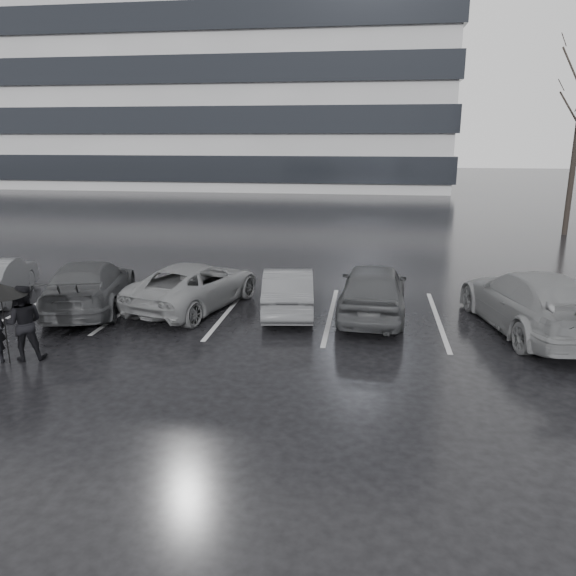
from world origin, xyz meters
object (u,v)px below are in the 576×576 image
(car_west_a, at_px, (288,290))
(tree_north, at_px, (576,145))
(pedestrian_right, at_px, (24,323))
(car_west_b, at_px, (195,285))
(car_main, at_px, (373,290))
(car_east, at_px, (533,302))
(car_west_c, at_px, (90,285))

(car_west_a, distance_m, tree_north, 18.83)
(pedestrian_right, relative_size, tree_north, 0.19)
(car_west_b, bearing_deg, tree_north, -118.91)
(car_west_a, xyz_separation_m, car_west_b, (-2.64, 0.09, 0.02))
(car_main, height_order, car_west_a, car_main)
(car_east, relative_size, tree_north, 0.61)
(car_west_a, xyz_separation_m, car_east, (6.09, -0.70, 0.14))
(car_west_b, relative_size, car_west_c, 0.97)
(car_west_b, xyz_separation_m, car_west_c, (-2.80, -0.62, 0.05))
(pedestrian_right, bearing_deg, car_main, -172.00)
(car_main, xyz_separation_m, pedestrian_right, (-7.30, -4.12, 0.10))
(pedestrian_right, bearing_deg, tree_north, -153.26)
(car_main, xyz_separation_m, car_west_b, (-4.90, 0.12, -0.09))
(car_east, relative_size, pedestrian_right, 3.17)
(tree_north, bearing_deg, car_main, -122.80)
(car_west_a, height_order, tree_north, tree_north)
(car_west_c, xyz_separation_m, pedestrian_right, (0.40, -3.62, 0.14))
(car_west_a, relative_size, pedestrian_right, 2.27)
(car_west_b, height_order, car_west_c, car_west_c)
(car_main, relative_size, car_east, 0.82)
(pedestrian_right, bearing_deg, car_east, 175.78)
(car_west_b, bearing_deg, car_east, -169.32)
(car_east, bearing_deg, car_west_c, -12.12)
(pedestrian_right, xyz_separation_m, tree_north, (16.60, 18.56, 3.43))
(car_main, height_order, car_west_b, car_main)
(car_west_b, bearing_deg, pedestrian_right, 76.35)
(car_east, bearing_deg, tree_north, -121.19)
(car_east, height_order, pedestrian_right, pedestrian_right)
(car_east, bearing_deg, car_west_a, -17.83)
(car_west_b, distance_m, tree_north, 20.49)
(car_west_a, bearing_deg, tree_north, -136.38)
(car_main, bearing_deg, car_west_a, 1.98)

